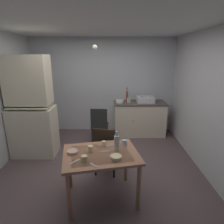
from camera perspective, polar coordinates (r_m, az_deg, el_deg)
name	(u,v)px	position (r m, az deg, el deg)	size (l,w,h in m)	color
ground_plane	(100,168)	(3.82, -3.53, -16.44)	(4.94, 4.94, 0.00)	#594647
wall_back	(104,86)	(5.27, -2.41, 7.89)	(3.91, 0.10, 2.54)	silver
wall_right	(211,104)	(3.71, 27.82, 2.09)	(0.10, 4.04, 2.54)	silver
ceiling_slab	(97,21)	(3.23, -4.44, 25.73)	(3.91, 4.04, 0.10)	silver
hutch_cabinet	(32,111)	(4.24, -22.98, 0.33)	(0.91, 0.55, 2.10)	beige
counter_cabinet	(140,118)	(5.16, 8.40, -1.90)	(1.36, 0.64, 0.90)	beige
sink_basin	(146,99)	(5.04, 10.19, 3.78)	(0.44, 0.34, 0.15)	silver
hand_pump	(128,96)	(5.00, 4.73, 4.97)	(0.05, 0.27, 0.39)	maroon
mixing_bowl_counter	(120,101)	(4.92, 2.44, 3.23)	(0.21, 0.21, 0.07)	white
stoneware_crock	(129,100)	(4.96, 5.26, 3.55)	(0.10, 0.10, 0.11)	beige
dining_table	(101,160)	(2.81, -3.20, -14.18)	(1.19, 0.96, 0.75)	#9D694C
chair_far_side	(106,149)	(3.42, -1.75, -11.14)	(0.47, 0.47, 0.92)	black
chair_by_counter	(100,125)	(4.50, -3.60, -3.91)	(0.42, 0.42, 0.93)	black
serving_bowl_wide	(73,152)	(2.80, -11.70, -11.70)	(0.15, 0.15, 0.04)	tan
soup_bowl_small	(116,157)	(2.60, 1.33, -13.56)	(0.15, 0.15, 0.05)	beige
teacup_cream	(91,149)	(2.79, -6.41, -10.98)	(0.07, 0.07, 0.09)	beige
mug_tall	(85,159)	(2.57, -8.19, -13.76)	(0.08, 0.08, 0.08)	beige
teacup_mint	(125,142)	(2.98, 3.92, -9.12)	(0.08, 0.08, 0.08)	#9EB2C6
mug_dark	(104,144)	(2.93, -2.39, -9.53)	(0.06, 0.06, 0.08)	beige
glass_bottle	(117,143)	(2.76, 1.54, -9.30)	(0.07, 0.07, 0.30)	#B7BCC1
table_knife	(112,145)	(2.98, 0.05, -9.80)	(0.19, 0.02, 0.01)	silver
teaspoon_near_bowl	(94,165)	(2.49, -5.56, -15.72)	(0.13, 0.02, 0.01)	beige
teaspoon_by_cup	(106,151)	(2.80, -1.72, -11.70)	(0.15, 0.02, 0.01)	beige
serving_spoon	(75,162)	(2.60, -11.08, -14.52)	(0.16, 0.02, 0.01)	beige
pendant_bulb	(96,47)	(3.26, -5.01, 18.91)	(0.08, 0.08, 0.08)	#F9EFCC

